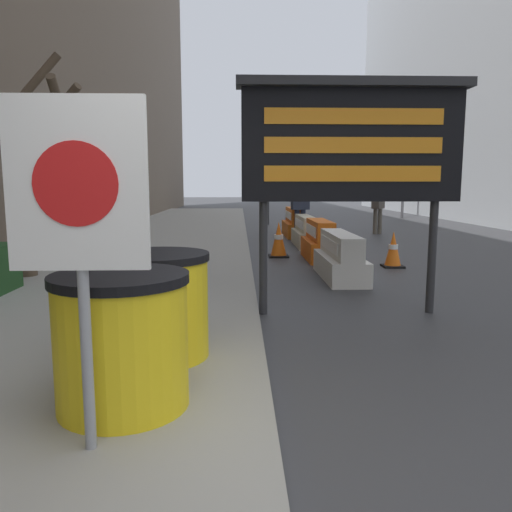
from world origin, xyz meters
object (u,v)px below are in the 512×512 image
pedestrian_worker (378,203)px  pedestrian_passerby (300,203)px  traffic_light_near_curb (268,142)px  barrel_drum_foreground (122,340)px  warning_sign (78,208)px  traffic_cone_near (393,250)px  message_board (351,143)px  jersey_barrier_orange_far (320,242)px  barrel_drum_middle (157,305)px  jersey_barrier_white (340,258)px  jersey_barrier_cream (305,233)px  traffic_cone_mid (279,240)px  traffic_light_far_side (406,147)px  jersey_barrier_orange_near (295,224)px

pedestrian_worker → pedestrian_passerby: 3.30m
traffic_light_near_curb → pedestrian_worker: bearing=-48.7°
barrel_drum_foreground → warning_sign: size_ratio=0.47×
warning_sign → traffic_cone_near: bearing=60.9°
message_board → pedestrian_worker: 10.29m
jersey_barrier_orange_far → pedestrian_passerby: pedestrian_passerby is taller
barrel_drum_middle → jersey_barrier_white: size_ratio=0.47×
barrel_drum_middle → jersey_barrier_white: 4.72m
jersey_barrier_orange_far → pedestrian_worker: (2.70, 5.36, 0.62)m
barrel_drum_middle → pedestrian_passerby: 9.96m
warning_sign → traffic_light_near_curb: 16.97m
jersey_barrier_cream → traffic_cone_mid: bearing=-113.4°
barrel_drum_foreground → pedestrian_passerby: 10.89m
barrel_drum_middle → jersey_barrier_cream: (2.35, 8.50, -0.23)m
barrel_drum_middle → message_board: bearing=42.5°
pedestrian_worker → traffic_light_far_side: bearing=-163.0°
jersey_barrier_white → traffic_cone_mid: bearing=108.4°
pedestrian_worker → pedestrian_passerby: size_ratio=0.92×
barrel_drum_middle → traffic_cone_near: (3.57, 5.17, -0.23)m
traffic_cone_near → traffic_light_near_curb: traffic_light_near_curb is taller
pedestrian_worker → jersey_barrier_cream: bearing=-0.5°
pedestrian_passerby → message_board: bearing=79.3°
traffic_cone_near → message_board: bearing=-115.4°
traffic_cone_near → pedestrian_passerby: size_ratio=0.38×
barrel_drum_middle → traffic_cone_near: bearing=55.4°
jersey_barrier_orange_far → pedestrian_worker: 6.04m
message_board → jersey_barrier_orange_near: size_ratio=1.33×
pedestrian_passerby → warning_sign: bearing=69.5°
warning_sign → jersey_barrier_orange_far: warning_sign is taller
barrel_drum_foreground → barrel_drum_middle: (0.07, 0.94, 0.00)m
traffic_light_near_curb → traffic_light_far_side: traffic_light_far_side is taller
jersey_barrier_cream → traffic_light_far_side: size_ratio=0.43×
pedestrian_passerby → barrel_drum_foreground: bearing=69.1°
jersey_barrier_orange_near → traffic_cone_near: jersey_barrier_orange_near is taller
warning_sign → traffic_cone_mid: warning_sign is taller
jersey_barrier_orange_near → pedestrian_worker: 2.83m
warning_sign → traffic_cone_mid: (1.65, 8.07, -1.06)m
jersey_barrier_orange_near → traffic_cone_mid: jersey_barrier_orange_near is taller
traffic_cone_near → traffic_light_near_curb: (-1.78, 10.11, 2.82)m
barrel_drum_foreground → warning_sign: warning_sign is taller
message_board → traffic_cone_mid: 5.07m
barrel_drum_foreground → warning_sign: (-0.06, -0.54, 0.87)m
jersey_barrier_white → pedestrian_worker: 7.98m
jersey_barrier_orange_near → traffic_cone_near: (1.22, -5.78, -0.04)m
message_board → jersey_barrier_cream: bearing=86.8°
traffic_cone_near → traffic_light_far_side: bearing=71.1°
jersey_barrier_white → jersey_barrier_cream: 4.41m
jersey_barrier_orange_near → traffic_light_far_side: size_ratio=0.45×
traffic_cone_mid → jersey_barrier_white: bearing=-71.6°
jersey_barrier_orange_near → traffic_light_near_curb: traffic_light_near_curb is taller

